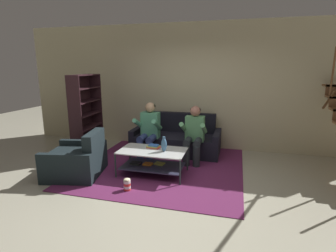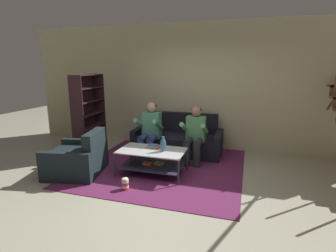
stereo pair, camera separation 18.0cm
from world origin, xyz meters
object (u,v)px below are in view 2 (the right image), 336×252
popcorn_tub (125,184)px  couch (178,140)px  person_seated_left (150,128)px  person_seated_right (195,133)px  armchair (78,159)px  book_stack (153,146)px  vase (163,144)px  coffee_table (152,158)px  bookshelf (88,121)px

popcorn_tub → couch: bearing=81.5°
person_seated_left → person_seated_right: 0.96m
armchair → popcorn_tub: 1.18m
person_seated_left → book_stack: bearing=-64.9°
person_seated_right → book_stack: 0.95m
vase → popcorn_tub: size_ratio=1.32×
couch → coffee_table: bearing=-95.7°
coffee_table → vase: vase is taller
person_seated_left → coffee_table: 0.97m
bookshelf → person_seated_right: bearing=0.2°
book_stack → vase: bearing=-31.7°
book_stack → couch: bearing=82.8°
vase → bookshelf: bearing=158.1°
couch → book_stack: 1.24m
person_seated_left → popcorn_tub: person_seated_left is taller
person_seated_right → couch: bearing=132.7°
coffee_table → armchair: armchair is taller
popcorn_tub → book_stack: bearing=79.6°
person_seated_right → coffee_table: (-0.62, -0.84, -0.32)m
bookshelf → popcorn_tub: bookshelf is taller
person_seated_right → armchair: 2.29m
bookshelf → person_seated_left: bearing=0.5°
vase → book_stack: (-0.24, 0.15, -0.10)m
vase → book_stack: 0.30m
book_stack → armchair: size_ratio=0.23×
bookshelf → armchair: bookshelf is taller
person_seated_left → bookshelf: bearing=-179.5°
couch → coffee_table: size_ratio=1.65×
person_seated_left → person_seated_right: (0.96, -0.00, -0.02)m
coffee_table → bookshelf: 2.07m
couch → person_seated_left: size_ratio=1.65×
person_seated_left → coffee_table: (0.35, -0.84, -0.34)m
coffee_table → armchair: bearing=-164.0°
person_seated_right → armchair: (-1.91, -1.21, -0.35)m
armchair → person_seated_right: bearing=32.3°
popcorn_tub → coffee_table: bearing=76.2°
person_seated_left → popcorn_tub: size_ratio=5.78×
person_seated_left → armchair: bearing=-128.1°
vase → popcorn_tub: bearing=-119.4°
person_seated_left → popcorn_tub: bearing=-83.8°
person_seated_left → popcorn_tub: (0.17, -1.56, -0.54)m
person_seated_left → bookshelf: bookshelf is taller
person_seated_left → vase: 1.03m
popcorn_tub → person_seated_left: bearing=96.2°
bookshelf → couch: bearing=14.9°
person_seated_right → coffee_table: 1.09m
armchair → popcorn_tub: armchair is taller
person_seated_left → book_stack: (0.33, -0.70, -0.16)m
armchair → vase: bearing=13.4°
person_seated_left → book_stack: size_ratio=4.68×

